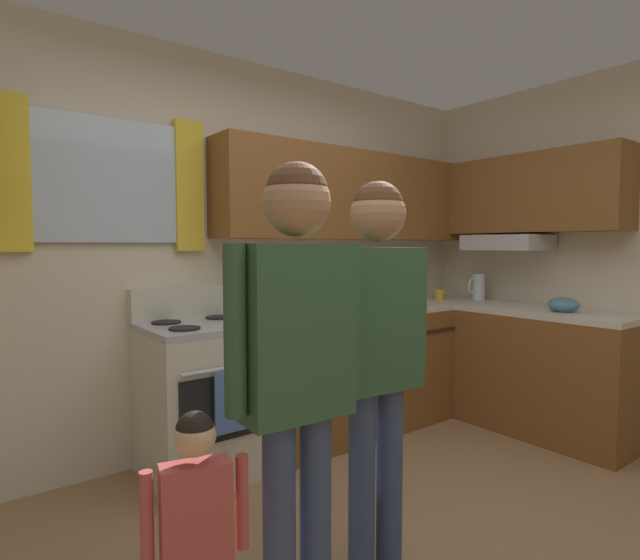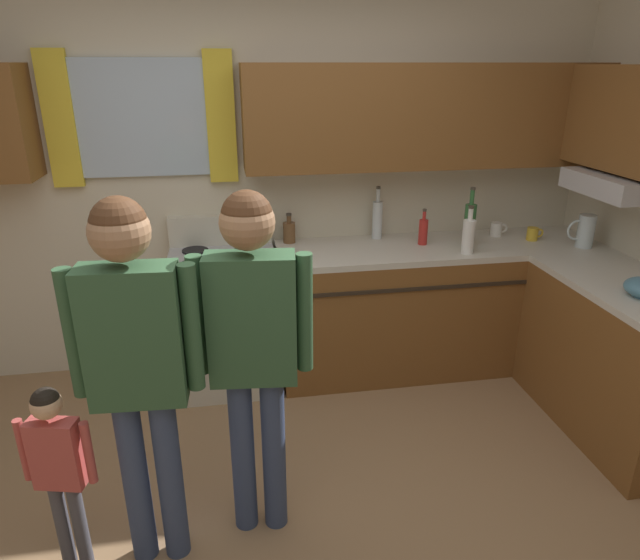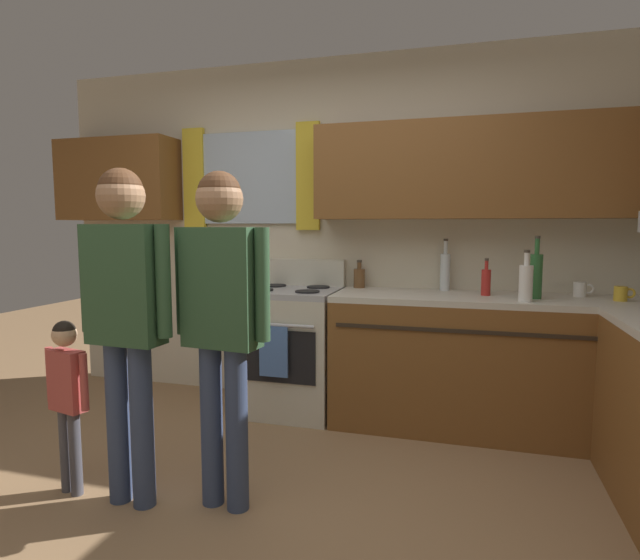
% 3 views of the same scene
% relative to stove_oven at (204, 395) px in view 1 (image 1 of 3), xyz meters
% --- Properties ---
extents(back_wall_unit, '(4.60, 0.42, 2.60)m').
position_rel_stove_oven_xyz_m(back_wall_unit, '(0.35, 0.28, 1.00)').
color(back_wall_unit, beige).
rests_on(back_wall_unit, ground).
extents(kitchen_counter_run, '(2.21, 1.81, 0.90)m').
position_rel_stove_oven_xyz_m(kitchen_counter_run, '(1.74, -0.32, -0.02)').
color(kitchen_counter_run, brown).
rests_on(kitchen_counter_run, ground).
extents(stove_oven, '(0.68, 0.67, 1.10)m').
position_rel_stove_oven_xyz_m(stove_oven, '(0.00, 0.00, 0.00)').
color(stove_oven, beige).
rests_on(stove_oven, ground).
extents(bottle_sauce_red, '(0.06, 0.06, 0.25)m').
position_rel_stove_oven_xyz_m(bottle_sauce_red, '(1.35, 0.03, 0.53)').
color(bottle_sauce_red, red).
rests_on(bottle_sauce_red, kitchen_counter_run).
extents(bottle_milk_white, '(0.08, 0.08, 0.31)m').
position_rel_stove_oven_xyz_m(bottle_milk_white, '(1.57, -0.20, 0.55)').
color(bottle_milk_white, white).
rests_on(bottle_milk_white, kitchen_counter_run).
extents(bottle_squat_brown, '(0.08, 0.08, 0.21)m').
position_rel_stove_oven_xyz_m(bottle_squat_brown, '(0.46, 0.22, 0.51)').
color(bottle_squat_brown, brown).
rests_on(bottle_squat_brown, kitchen_counter_run).
extents(bottle_wine_green, '(0.08, 0.08, 0.39)m').
position_rel_stove_oven_xyz_m(bottle_wine_green, '(1.64, -0.04, 0.58)').
color(bottle_wine_green, '#2D6633').
rests_on(bottle_wine_green, kitchen_counter_run).
extents(bottle_tall_clear, '(0.07, 0.07, 0.37)m').
position_rel_stove_oven_xyz_m(bottle_tall_clear, '(1.08, 0.22, 0.57)').
color(bottle_tall_clear, silver).
rests_on(bottle_tall_clear, kitchen_counter_run).
extents(mug_ceramic_white, '(0.13, 0.08, 0.09)m').
position_rel_stove_oven_xyz_m(mug_ceramic_white, '(1.94, 0.13, 0.48)').
color(mug_ceramic_white, white).
rests_on(mug_ceramic_white, kitchen_counter_run).
extents(mug_mustard_yellow, '(0.12, 0.08, 0.09)m').
position_rel_stove_oven_xyz_m(mug_mustard_yellow, '(2.14, -0.01, 0.48)').
color(mug_mustard_yellow, gold).
rests_on(mug_mustard_yellow, kitchen_counter_run).
extents(water_pitcher, '(0.19, 0.11, 0.22)m').
position_rel_stove_oven_xyz_m(water_pitcher, '(2.39, -0.21, 0.54)').
color(water_pitcher, silver).
rests_on(water_pitcher, kitchen_counter_run).
extents(mixing_bowl, '(0.21, 0.21, 0.10)m').
position_rel_stove_oven_xyz_m(mixing_bowl, '(2.19, -1.04, 0.48)').
color(mixing_bowl, teal).
rests_on(mixing_bowl, kitchen_counter_run).
extents(adult_holding_child, '(0.50, 0.22, 1.62)m').
position_rel_stove_oven_xyz_m(adult_holding_child, '(-0.33, -1.44, 0.55)').
color(adult_holding_child, '#38476B').
rests_on(adult_holding_child, ground).
extents(adult_in_plaid, '(0.50, 0.22, 1.61)m').
position_rel_stove_oven_xyz_m(adult_in_plaid, '(0.13, -1.34, 0.54)').
color(adult_in_plaid, '#38476B').
rests_on(adult_in_plaid, ground).
extents(small_child, '(0.30, 0.13, 0.89)m').
position_rel_stove_oven_xyz_m(small_child, '(-0.68, -1.44, 0.09)').
color(small_child, '#4C4C56').
rests_on(small_child, ground).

